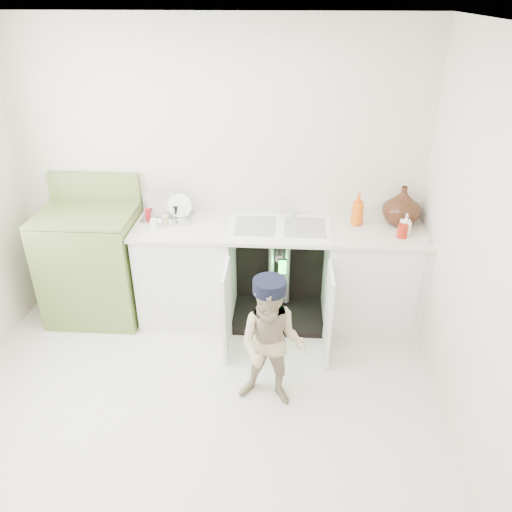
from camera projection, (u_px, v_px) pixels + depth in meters
The scene contains 5 objects.
ground at pixel (196, 412), 3.53m from camera, with size 3.50×3.50×0.00m, color beige.
room_shell at pixel (184, 258), 2.93m from camera, with size 6.00×5.50×1.26m.
counter_run at pixel (283, 271), 4.33m from camera, with size 2.44×1.02×1.23m.
avocado_stove at pixel (94, 263), 4.38m from camera, with size 0.80×0.65×1.25m.
repair_worker at pixel (272, 344), 3.40m from camera, with size 0.54×0.93×1.00m.
Camera 1 is at (0.59, -2.54, 2.66)m, focal length 35.00 mm.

